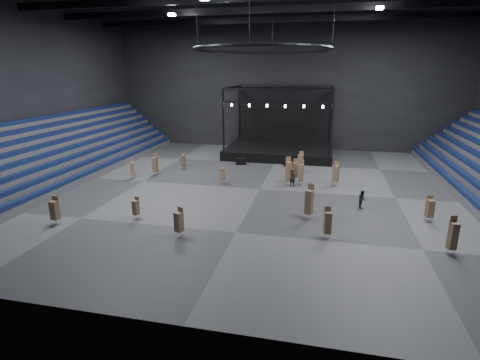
% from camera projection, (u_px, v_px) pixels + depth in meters
% --- Properties ---
extents(floor, '(50.00, 50.00, 0.00)m').
position_uv_depth(floor, '(260.00, 189.00, 36.70)').
color(floor, '#48484A').
rests_on(floor, ground).
extents(wall_back, '(50.00, 0.20, 18.00)m').
position_uv_depth(wall_back, '(285.00, 86.00, 53.83)').
color(wall_back, black).
rests_on(wall_back, ground).
extents(wall_front, '(50.00, 0.20, 18.00)m').
position_uv_depth(wall_front, '(174.00, 129.00, 14.49)').
color(wall_front, black).
rests_on(wall_front, ground).
extents(wall_left, '(0.20, 42.00, 18.00)m').
position_uv_depth(wall_left, '(27.00, 92.00, 39.36)').
color(wall_left, black).
rests_on(wall_left, ground).
extents(bleachers_left, '(7.20, 40.00, 6.40)m').
position_uv_depth(bleachers_left, '(54.00, 160.00, 40.98)').
color(bleachers_left, '#4B4B4E').
rests_on(bleachers_left, floor).
extents(stage, '(14.00, 10.00, 9.20)m').
position_uv_depth(stage, '(280.00, 144.00, 51.49)').
color(stage, black).
rests_on(stage, floor).
extents(truss_ring, '(12.30, 12.30, 5.15)m').
position_uv_depth(truss_ring, '(262.00, 49.00, 33.03)').
color(truss_ring, black).
rests_on(truss_ring, ceiling).
extents(flight_case_left, '(1.35, 0.96, 0.81)m').
position_uv_depth(flight_case_left, '(241.00, 161.00, 46.17)').
color(flight_case_left, black).
rests_on(flight_case_left, floor).
extents(flight_case_mid, '(1.32, 1.01, 0.79)m').
position_uv_depth(flight_case_mid, '(289.00, 163.00, 45.32)').
color(flight_case_mid, black).
rests_on(flight_case_mid, floor).
extents(flight_case_right, '(1.26, 0.88, 0.76)m').
position_uv_depth(flight_case_right, '(292.00, 164.00, 44.82)').
color(flight_case_right, black).
rests_on(flight_case_right, floor).
extents(chair_stack_0, '(0.71, 0.71, 2.49)m').
position_uv_depth(chair_stack_0, '(336.00, 173.00, 37.37)').
color(chair_stack_0, silver).
rests_on(chair_stack_0, floor).
extents(chair_stack_1, '(0.65, 0.65, 2.46)m').
position_uv_depth(chair_stack_1, '(300.00, 162.00, 42.28)').
color(chair_stack_1, silver).
rests_on(chair_stack_1, floor).
extents(chair_stack_2, '(0.56, 0.56, 2.30)m').
position_uv_depth(chair_stack_2, '(328.00, 222.00, 25.62)').
color(chair_stack_2, silver).
rests_on(chair_stack_2, floor).
extents(chair_stack_3, '(0.69, 0.69, 2.83)m').
position_uv_depth(chair_stack_3, '(309.00, 201.00, 28.95)').
color(chair_stack_3, silver).
rests_on(chair_stack_3, floor).
extents(chair_stack_4, '(0.53, 0.53, 1.77)m').
position_uv_depth(chair_stack_4, '(136.00, 207.00, 29.15)').
color(chair_stack_4, silver).
rests_on(chair_stack_4, floor).
extents(chair_stack_5, '(0.58, 0.58, 2.07)m').
position_uv_depth(chair_stack_5, '(183.00, 160.00, 43.65)').
color(chair_stack_5, silver).
rests_on(chair_stack_5, floor).
extents(chair_stack_6, '(0.47, 0.47, 1.93)m').
position_uv_depth(chair_stack_6, '(223.00, 173.00, 38.34)').
color(chair_stack_6, silver).
rests_on(chair_stack_6, floor).
extents(chair_stack_7, '(0.71, 0.71, 2.93)m').
position_uv_depth(chair_stack_7, '(289.00, 171.00, 37.51)').
color(chair_stack_7, silver).
rests_on(chair_stack_7, floor).
extents(chair_stack_8, '(0.47, 0.47, 2.57)m').
position_uv_depth(chair_stack_8, '(301.00, 172.00, 37.72)').
color(chair_stack_8, silver).
rests_on(chair_stack_8, floor).
extents(chair_stack_9, '(0.57, 0.57, 2.56)m').
position_uv_depth(chair_stack_9, '(453.00, 235.00, 23.34)').
color(chair_stack_9, silver).
rests_on(chair_stack_9, floor).
extents(chair_stack_10, '(0.61, 0.61, 2.09)m').
position_uv_depth(chair_stack_10, '(430.00, 208.00, 28.46)').
color(chair_stack_10, silver).
rests_on(chair_stack_10, floor).
extents(chair_stack_11, '(0.58, 0.58, 2.13)m').
position_uv_depth(chair_stack_11, '(132.00, 168.00, 39.98)').
color(chair_stack_11, silver).
rests_on(chair_stack_11, floor).
extents(chair_stack_12, '(0.59, 0.59, 2.43)m').
position_uv_depth(chair_stack_12, '(155.00, 164.00, 41.25)').
color(chair_stack_12, silver).
rests_on(chair_stack_12, floor).
extents(chair_stack_13, '(0.65, 0.65, 2.14)m').
position_uv_depth(chair_stack_13, '(179.00, 221.00, 25.92)').
color(chair_stack_13, silver).
rests_on(chair_stack_13, floor).
extents(chair_stack_14, '(0.58, 0.58, 2.38)m').
position_uv_depth(chair_stack_14, '(296.00, 170.00, 39.06)').
color(chair_stack_14, silver).
rests_on(chair_stack_14, floor).
extents(chair_stack_15, '(0.55, 0.55, 2.21)m').
position_uv_depth(chair_stack_15, '(55.00, 210.00, 27.96)').
color(chair_stack_15, silver).
rests_on(chair_stack_15, floor).
extents(man_center, '(0.74, 0.60, 1.75)m').
position_uv_depth(man_center, '(292.00, 178.00, 37.40)').
color(man_center, black).
rests_on(man_center, floor).
extents(crew_member, '(0.68, 0.82, 1.53)m').
position_uv_depth(crew_member, '(362.00, 199.00, 31.54)').
color(crew_member, black).
rests_on(crew_member, floor).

